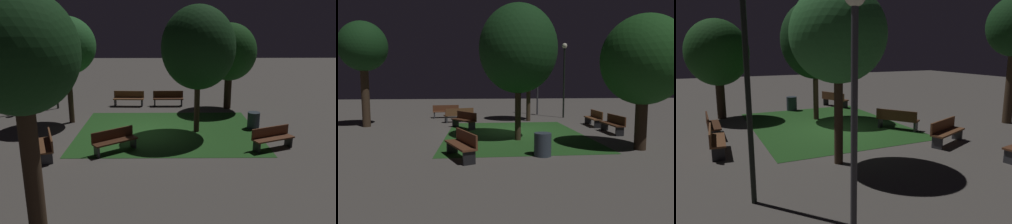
# 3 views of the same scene
# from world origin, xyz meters

# --- Properties ---
(ground_plane) EXTENTS (60.00, 60.00, 0.00)m
(ground_plane) POSITION_xyz_m (0.00, 0.00, 0.00)
(ground_plane) COLOR #56514C
(grass_lawn) EXTENTS (8.20, 6.38, 0.01)m
(grass_lawn) POSITION_xyz_m (-1.12, -0.06, 0.01)
(grass_lawn) COLOR #23511E
(grass_lawn) RESTS_ON ground
(bench_back_row) EXTENTS (1.80, 0.49, 0.88)m
(bench_back_row) POSITION_xyz_m (-1.18, -4.88, 0.48)
(bench_back_row) COLOR #422314
(bench_back_row) RESTS_ON ground
(bench_front_right) EXTENTS (1.82, 0.57, 0.88)m
(bench_front_right) POSITION_xyz_m (1.17, -4.88, 0.48)
(bench_front_right) COLOR brown
(bench_front_right) RESTS_ON ground
(bench_near_trees) EXTENTS (1.74, 1.44, 0.88)m
(bench_near_trees) POSITION_xyz_m (1.02, 2.40, 0.48)
(bench_near_trees) COLOR #422314
(bench_near_trees) RESTS_ON ground
(bench_corner) EXTENTS (1.84, 1.15, 0.88)m
(bench_corner) POSITION_xyz_m (-5.27, 2.16, 0.48)
(bench_corner) COLOR brown
(bench_corner) RESTS_ON ground
(bench_by_lamp) EXTENTS (1.11, 1.85, 0.88)m
(bench_by_lamp) POSITION_xyz_m (3.50, 2.86, 0.48)
(bench_by_lamp) COLOR brown
(bench_by_lamp) RESTS_ON ground
(tree_lawn_side) EXTENTS (2.79, 2.79, 5.21)m
(tree_lawn_side) POSITION_xyz_m (3.71, -1.54, 3.80)
(tree_lawn_side) COLOR #38281C
(tree_lawn_side) RESTS_ON ground
(tree_left_canopy) EXTENTS (3.26, 3.26, 5.68)m
(tree_left_canopy) POSITION_xyz_m (-2.43, -0.03, 3.83)
(tree_left_canopy) COLOR #38281C
(tree_left_canopy) RESTS_ON ground
(tree_right_canopy) EXTENTS (3.01, 3.01, 4.86)m
(tree_right_canopy) POSITION_xyz_m (-4.61, -4.25, 3.23)
(tree_right_canopy) COLOR #2D2116
(tree_right_canopy) RESTS_ON ground
(lamp_post_plaza_west) EXTENTS (0.36, 0.36, 5.17)m
(lamp_post_plaza_west) POSITION_xyz_m (5.25, -4.31, 3.45)
(lamp_post_plaza_west) COLOR black
(lamp_post_plaza_west) RESTS_ON ground
(lamp_post_path_center) EXTENTS (0.36, 0.36, 4.43)m
(lamp_post_path_center) POSITION_xyz_m (7.40, -2.88, 3.02)
(lamp_post_path_center) COLOR #333338
(lamp_post_path_center) RESTS_ON ground
(trash_bin) EXTENTS (0.57, 0.57, 0.78)m
(trash_bin) POSITION_xyz_m (-5.20, -0.50, 0.39)
(trash_bin) COLOR #2D3842
(trash_bin) RESTS_ON ground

